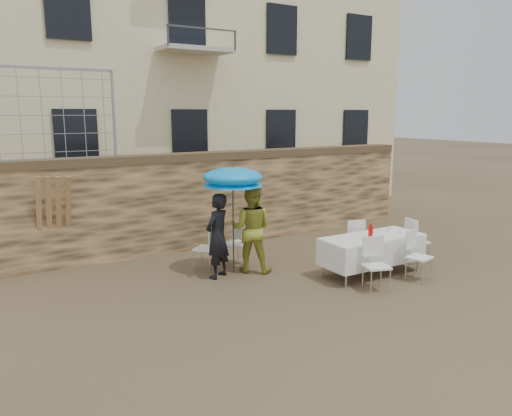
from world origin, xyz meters
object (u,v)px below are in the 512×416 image
banquet_table (372,238)px  table_chair_front_left (377,265)px  umbrella (233,180)px  soda_bottle (371,232)px  table_chair_side (417,240)px  table_chair_back (352,240)px  couple_chair_right (236,242)px  couple_chair_left (206,247)px  woman_dress (251,229)px  table_chair_front_right (419,256)px  man_suit (217,236)px

banquet_table → table_chair_front_left: 0.99m
umbrella → banquet_table: (2.30, -1.48, -1.13)m
soda_bottle → table_chair_side: bearing=8.9°
banquet_table → table_chair_side: 1.43m
table_chair_back → couple_chair_right: bearing=-10.9°
umbrella → couple_chair_left: 1.51m
umbrella → banquet_table: umbrella is taller
woman_dress → table_chair_front_left: woman_dress is taller
couple_chair_left → table_chair_front_right: same height
couple_chair_right → table_chair_front_right: size_ratio=1.00×
soda_bottle → table_chair_front_right: bearing=-40.6°
table_chair_back → table_chair_side: same height
umbrella → couple_chair_left: umbrella is taller
table_chair_front_right → umbrella: bearing=127.3°
umbrella → soda_bottle: 2.83m
woman_dress → couple_chair_right: bearing=-45.0°
umbrella → table_chair_back: size_ratio=2.06×
banquet_table → table_chair_back: size_ratio=2.19×
umbrella → table_chair_front_left: bearing=-52.7°
umbrella → table_chair_side: (3.70, -1.38, -1.38)m
couple_chair_right → table_chair_back: same height
man_suit → table_chair_back: bearing=138.8°
table_chair_back → umbrella: bearing=1.1°
soda_bottle → table_chair_front_left: soda_bottle is taller
couple_chair_right → table_chair_back: size_ratio=1.00×
table_chair_back → table_chair_side: bearing=166.0°
woman_dress → man_suit: bearing=39.8°
banquet_table → table_chair_front_right: size_ratio=2.19×
couple_chair_right → table_chair_front_right: (2.50, -2.68, 0.00)m
umbrella → soda_bottle: size_ratio=7.60×
soda_bottle → table_chair_front_right: soda_bottle is taller
soda_bottle → woman_dress: bearing=138.8°
table_chair_front_left → soda_bottle: bearing=74.2°
table_chair_side → man_suit: bearing=80.6°
woman_dress → table_chair_front_right: bearing=178.8°
soda_bottle → table_chair_back: soda_bottle is taller
table_chair_front_left → table_chair_front_right: same height
couple_chair_right → table_chair_front_right: same height
couple_chair_right → man_suit: bearing=30.9°
table_chair_side → banquet_table: bearing=102.0°
couple_chair_left → couple_chair_right: same height
couple_chair_left → soda_bottle: 3.28m
woman_dress → banquet_table: size_ratio=0.84×
soda_bottle → table_chair_side: size_ratio=0.27×
woman_dress → couple_chair_left: (-0.75, 0.55, -0.40)m
man_suit → couple_chair_left: size_ratio=1.72×
man_suit → banquet_table: size_ratio=0.79×
man_suit → couple_chair_right: (0.70, 0.55, -0.35)m
woman_dress → table_chair_front_right: woman_dress is taller
umbrella → table_chair_front_left: umbrella is taller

